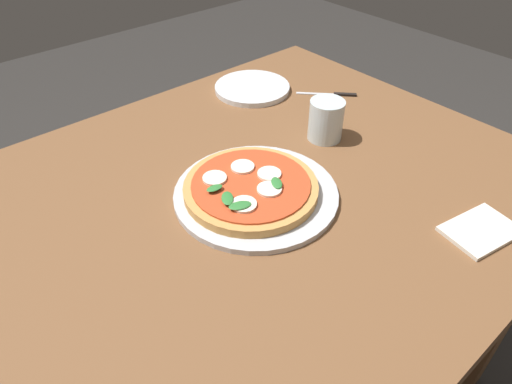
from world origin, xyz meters
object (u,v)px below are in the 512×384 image
Objects in this scene: napkin at (481,230)px; knife at (334,94)px; pizza at (251,187)px; serving_tray at (256,194)px; plate_white at (252,88)px; glass_cup at (326,120)px; dining_table at (258,228)px.

napkin reaches higher than knife.
knife is (0.44, 0.18, -0.02)m from pizza.
serving_tray is at bearing -29.77° from pizza.
plate_white is 0.29m from glass_cup.
napkin is at bearing -54.41° from pizza.
plate_white reaches higher than serving_tray.
dining_table is 8.88× the size of napkin.
serving_tray reaches higher than napkin.
plate_white is at bearing 50.48° from serving_tray.
napkin reaches higher than dining_table.
knife is at bearing -47.91° from plate_white.
serving_tray is 2.61× the size of knife.
serving_tray is 1.23× the size of pizza.
serving_tray is at bearing -167.40° from glass_cup.
glass_cup is at bearing 86.90° from napkin.
plate_white is 0.69m from napkin.
plate_white is (0.26, 0.33, 0.12)m from dining_table.
dining_table is at bearing 121.04° from napkin.
knife is 1.32× the size of glass_cup.
glass_cup is (0.26, 0.06, 0.04)m from serving_tray.
pizza is at bearing 125.59° from napkin.
knife is at bearing 22.95° from serving_tray.
plate_white is (0.30, 0.34, -0.02)m from pizza.
napkin is (0.21, -0.36, 0.12)m from dining_table.
dining_table is at bearing -170.39° from glass_cup.
dining_table is 5.72× the size of plate_white.
serving_tray is 0.45m from plate_white.
dining_table is at bearing 38.38° from serving_tray.
dining_table is 4.45× the size of pizza.
serving_tray is 1.58× the size of plate_white.
dining_table is 0.46m from knife.
plate_white reaches higher than napkin.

